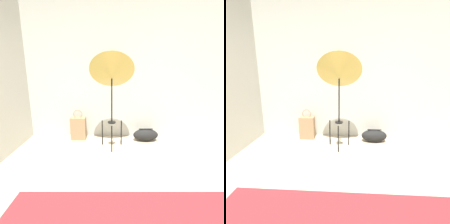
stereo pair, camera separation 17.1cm
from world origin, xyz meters
The scene contains 4 objects.
wall_back centered at (0.00, 2.42, 1.30)m, with size 8.00×0.05×2.60m.
photo_umbrella centered at (-0.06, 1.83, 1.26)m, with size 0.75×0.61×1.61m.
tote_bag centered at (-0.71, 2.20, 0.22)m, with size 0.29×0.17×0.59m.
duffel_bag centered at (0.59, 2.11, 0.12)m, with size 0.47×0.23×0.24m.
Camera 2 is at (0.11, -1.03, 1.35)m, focal length 28.00 mm.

